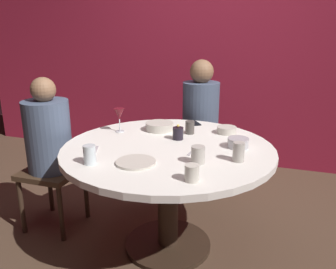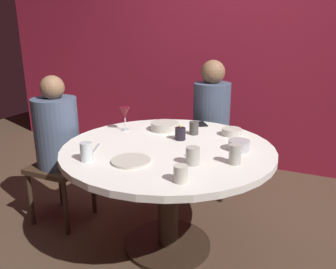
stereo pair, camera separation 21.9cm
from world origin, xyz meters
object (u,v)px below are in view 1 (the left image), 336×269
at_px(bowl_salad_center, 159,126).
at_px(cup_near_candle, 192,173).
at_px(seated_diner_left, 48,138).
at_px(bowl_small_white, 227,130).
at_px(bowl_serving_large, 238,143).
at_px(cup_by_right_diner, 90,155).
at_px(seated_diner_back, 201,113).
at_px(cup_center_front, 239,152).
at_px(dining_table, 168,168).
at_px(cup_far_edge, 190,127).
at_px(dinner_plate, 136,162).
at_px(cup_by_left_diner, 198,155).
at_px(candle_holder, 178,133).
at_px(wine_glass, 119,115).
at_px(cell_phone, 194,123).

bearing_deg(bowl_salad_center, cup_near_candle, -60.54).
bearing_deg(seated_diner_left, bowl_small_white, 18.13).
height_order(bowl_serving_large, cup_by_right_diner, cup_by_right_diner).
xyz_separation_m(seated_diner_back, cup_center_front, (0.46, -1.07, 0.06)).
height_order(seated_diner_left, cup_by_right_diner, seated_diner_left).
height_order(bowl_salad_center, bowl_small_white, bowl_salad_center).
xyz_separation_m(bowl_serving_large, cup_by_right_diner, (-0.76, -0.53, 0.02)).
height_order(bowl_salad_center, cup_center_front, cup_center_front).
height_order(dining_table, cup_far_edge, cup_far_edge).
xyz_separation_m(dining_table, dinner_plate, (-0.08, -0.33, 0.16)).
bearing_deg(bowl_serving_large, cup_by_left_diner, -118.70).
distance_m(dinner_plate, cup_by_right_diner, 0.26).
distance_m(bowl_small_white, cup_far_edge, 0.27).
relative_size(candle_holder, cup_near_candle, 1.23).
xyz_separation_m(bowl_small_white, cup_center_front, (0.15, -0.52, 0.03)).
height_order(seated_diner_left, candle_holder, seated_diner_left).
height_order(wine_glass, cup_near_candle, wine_glass).
bearing_deg(bowl_salad_center, cup_by_left_diner, -52.54).
relative_size(bowl_salad_center, bowl_small_white, 1.48).
bearing_deg(bowl_salad_center, dinner_plate, -82.36).
relative_size(cell_phone, cup_by_right_diner, 1.29).
bearing_deg(wine_glass, cup_center_front, -19.59).
bearing_deg(wine_glass, cell_phone, 39.49).
relative_size(bowl_serving_large, cup_near_candle, 1.56).
height_order(cell_phone, bowl_small_white, bowl_small_white).
bearing_deg(cup_far_edge, candle_holder, -106.13).
bearing_deg(candle_holder, bowl_small_white, 39.34).
bearing_deg(seated_diner_left, seated_diner_back, 46.18).
xyz_separation_m(cup_near_candle, cup_by_left_diner, (-0.02, 0.24, 0.01)).
bearing_deg(cup_by_left_diner, bowl_salad_center, 127.46).
distance_m(seated_diner_left, dinner_plate, 0.90).
relative_size(seated_diner_back, cell_phone, 8.72).
distance_m(dinner_plate, cup_center_front, 0.59).
xyz_separation_m(cup_center_front, cup_far_edge, (-0.40, 0.43, -0.01)).
bearing_deg(bowl_serving_large, bowl_small_white, 111.98).
bearing_deg(dinner_plate, bowl_salad_center, 97.64).
bearing_deg(cup_near_candle, cup_by_left_diner, 95.90).
relative_size(wine_glass, cup_by_left_diner, 1.76).
relative_size(seated_diner_back, dinner_plate, 5.35).
height_order(seated_diner_left, cell_phone, seated_diner_left).
relative_size(candle_holder, cup_by_left_diner, 1.06).
distance_m(wine_glass, cup_by_left_diner, 0.81).
distance_m(candle_holder, dinner_plate, 0.50).
height_order(cell_phone, cup_by_right_diner, cup_by_right_diner).
distance_m(dining_table, cup_by_right_diner, 0.57).
relative_size(dinner_plate, cup_by_right_diner, 2.10).
height_order(seated_diner_left, cup_center_front, seated_diner_left).
relative_size(cup_by_left_diner, cup_center_front, 0.89).
xyz_separation_m(candle_holder, cup_near_candle, (0.25, -0.62, 0.00)).
relative_size(dinner_plate, cup_far_edge, 2.45).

